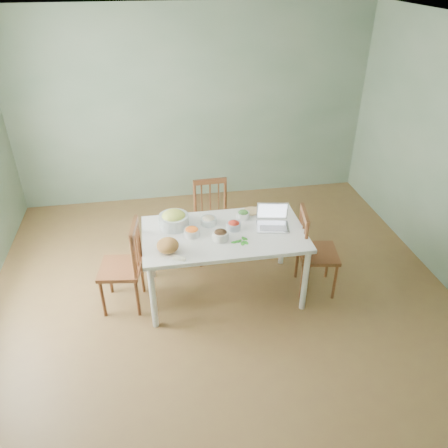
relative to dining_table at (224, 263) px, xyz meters
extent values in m
cube|color=brown|center=(-0.04, -0.16, -0.39)|extent=(5.00, 5.00, 0.00)
cube|color=white|center=(-0.04, -0.16, 2.31)|extent=(5.00, 5.00, 0.00)
cube|color=gray|center=(-0.04, 2.34, 0.96)|extent=(5.00, 0.00, 2.70)
cube|color=gray|center=(-0.04, -2.66, 0.96)|extent=(5.00, 0.00, 2.70)
ellipsoid|color=#A47137|center=(-0.58, -0.24, 0.45)|extent=(0.24, 0.24, 0.14)
cube|color=beige|center=(-0.49, -0.39, 0.40)|extent=(0.12, 0.08, 0.03)
cylinder|color=tan|center=(0.37, 0.36, 0.39)|extent=(0.20, 0.20, 0.02)
camera|label=1|loc=(-0.64, -3.70, 2.80)|focal=35.22mm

